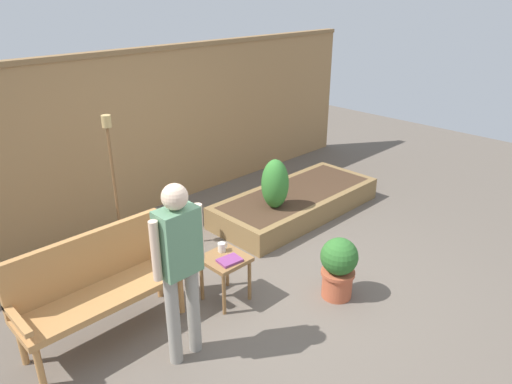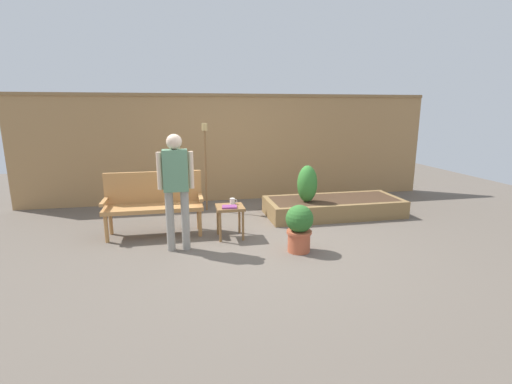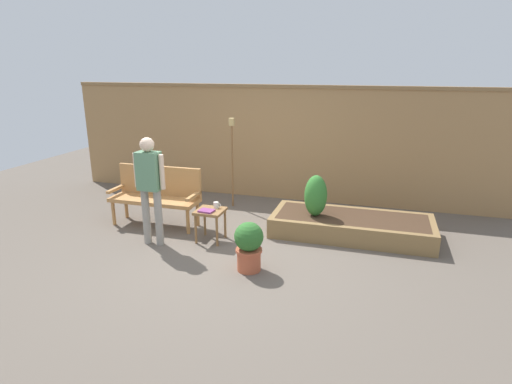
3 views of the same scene
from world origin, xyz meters
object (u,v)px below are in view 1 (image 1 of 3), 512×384
object	(u,v)px
side_table	(225,265)
cup_on_table	(222,247)
book_on_table	(230,260)
potted_boxwood	(339,266)
person_by_bench	(179,259)
shrub_near_bench	(275,184)
tiki_torch	(111,160)
garden_bench	(96,280)

from	to	relation	value
side_table	cup_on_table	world-z (taller)	cup_on_table
book_on_table	potted_boxwood	bearing A→B (deg)	-31.18
side_table	person_by_bench	distance (m)	0.98
book_on_table	shrub_near_bench	size ratio (longest dim) A/B	0.33
shrub_near_bench	cup_on_table	bearing A→B (deg)	-156.91
tiki_torch	person_by_bench	distance (m)	2.02
cup_on_table	person_by_bench	world-z (taller)	person_by_bench
potted_boxwood	person_by_bench	world-z (taller)	person_by_bench
tiki_torch	potted_boxwood	bearing A→B (deg)	-65.78
garden_bench	tiki_torch	distance (m)	1.57
garden_bench	tiki_torch	xyz separation A→B (m)	(0.87, 1.18, 0.57)
tiki_torch	side_table	bearing A→B (deg)	-81.97
book_on_table	person_by_bench	xyz separation A→B (m)	(-0.73, -0.26, 0.44)
cup_on_table	potted_boxwood	size ratio (longest dim) A/B	0.17
garden_bench	book_on_table	size ratio (longest dim) A/B	6.84
garden_bench	book_on_table	distance (m)	1.19
potted_boxwood	book_on_table	bearing A→B (deg)	142.47
cup_on_table	shrub_near_bench	distance (m)	1.50
side_table	shrub_near_bench	xyz separation A→B (m)	(1.43, 0.69, 0.22)
side_table	tiki_torch	xyz separation A→B (m)	(-0.23, 1.60, 0.72)
person_by_bench	potted_boxwood	bearing A→B (deg)	-13.96
book_on_table	potted_boxwood	xyz separation A→B (m)	(0.84, -0.65, -0.14)
tiki_torch	book_on_table	bearing A→B (deg)	-83.01
garden_bench	cup_on_table	xyz separation A→B (m)	(1.15, -0.31, -0.02)
side_table	cup_on_table	distance (m)	0.18
cup_on_table	tiki_torch	bearing A→B (deg)	100.66
cup_on_table	potted_boxwood	xyz separation A→B (m)	(0.77, -0.84, -0.18)
garden_bench	shrub_near_bench	world-z (taller)	garden_bench
garden_bench	tiki_torch	size ratio (longest dim) A/B	0.89
book_on_table	shrub_near_bench	distance (m)	1.65
book_on_table	potted_boxwood	world-z (taller)	potted_boxwood
cup_on_table	book_on_table	world-z (taller)	cup_on_table
garden_bench	cup_on_table	bearing A→B (deg)	-15.16
cup_on_table	potted_boxwood	bearing A→B (deg)	-47.60
garden_bench	cup_on_table	world-z (taller)	garden_bench
book_on_table	tiki_torch	size ratio (longest dim) A/B	0.13
garden_bench	book_on_table	world-z (taller)	garden_bench
book_on_table	shrub_near_bench	xyz separation A→B (m)	(1.45, 0.78, 0.12)
garden_bench	book_on_table	bearing A→B (deg)	-25.19
side_table	person_by_bench	bearing A→B (deg)	-155.32
shrub_near_bench	tiki_torch	distance (m)	1.95
shrub_near_bench	book_on_table	bearing A→B (deg)	-151.67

